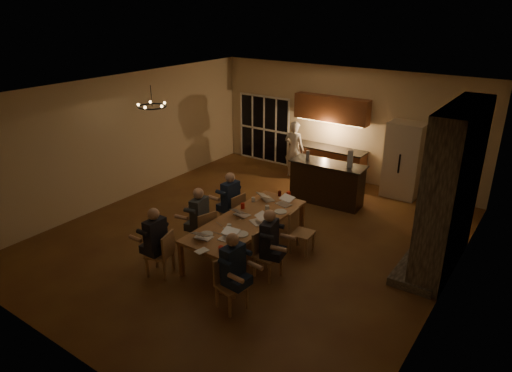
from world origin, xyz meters
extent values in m
plane|color=brown|center=(0.00, 0.00, 0.00)|extent=(9.00, 9.00, 0.00)
cube|color=#CDB691|center=(0.00, 4.52, 1.60)|extent=(8.00, 0.04, 3.20)
cube|color=#CDB691|center=(-4.02, 0.00, 1.60)|extent=(0.04, 9.00, 3.20)
cube|color=#CDB691|center=(4.02, 0.00, 1.60)|extent=(0.04, 9.00, 3.20)
cube|color=white|center=(0.00, 0.00, 3.22)|extent=(8.00, 9.00, 0.04)
cube|color=black|center=(-2.70, 4.47, 1.05)|extent=(1.86, 0.08, 2.10)
cube|color=#756A5C|center=(3.70, 1.20, 1.60)|extent=(0.58, 2.50, 3.20)
cube|color=beige|center=(1.90, 4.15, 1.00)|extent=(0.90, 0.68, 2.00)
cube|color=#A56D42|center=(0.30, -0.60, 0.38)|extent=(1.10, 2.96, 0.75)
cube|color=black|center=(0.49, 2.60, 0.54)|extent=(1.94, 0.78, 1.08)
imported|color=silver|center=(-1.16, 3.74, 0.84)|extent=(0.62, 0.41, 1.68)
torus|color=black|center=(-2.19, -0.62, 2.75)|extent=(0.62, 0.62, 0.03)
cylinder|color=silver|center=(0.25, -1.13, 0.80)|extent=(0.09, 0.09, 0.10)
cylinder|color=silver|center=(0.38, 0.01, 0.80)|extent=(0.09, 0.09, 0.10)
cylinder|color=silver|center=(-0.11, 0.20, 0.80)|extent=(0.08, 0.08, 0.10)
cylinder|color=red|center=(0.69, -1.92, 0.81)|extent=(0.09, 0.09, 0.12)
cylinder|color=red|center=(-0.09, -0.23, 0.81)|extent=(0.08, 0.08, 0.12)
cylinder|color=red|center=(0.39, 0.87, 0.81)|extent=(0.09, 0.09, 0.12)
cylinder|color=#B2B2B7|center=(0.31, -1.34, 0.81)|extent=(0.06, 0.06, 0.12)
cylinder|color=#3F0F0C|center=(0.20, 0.79, 0.81)|extent=(0.07, 0.07, 0.12)
cylinder|color=silver|center=(0.59, -1.18, 0.76)|extent=(0.27, 0.27, 0.02)
cylinder|color=silver|center=(0.05, -1.56, 0.76)|extent=(0.26, 0.26, 0.02)
cylinder|color=silver|center=(0.67, 0.09, 0.76)|extent=(0.26, 0.26, 0.02)
cube|color=white|center=(0.39, -2.08, 0.76)|extent=(0.20, 0.26, 0.01)
cylinder|color=#99999E|center=(-0.06, 2.55, 1.20)|extent=(0.09, 0.09, 0.24)
cube|color=silver|center=(1.04, 2.65, 1.29)|extent=(0.17, 0.17, 0.42)
camera|label=1|loc=(5.20, -7.28, 4.86)|focal=32.00mm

